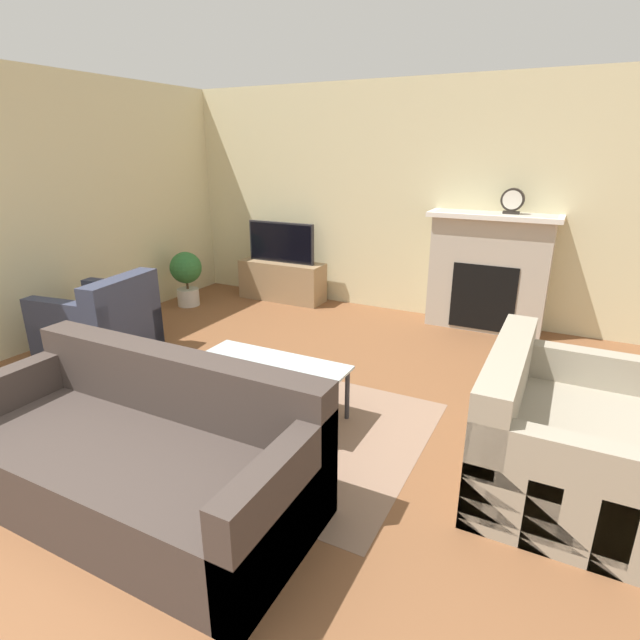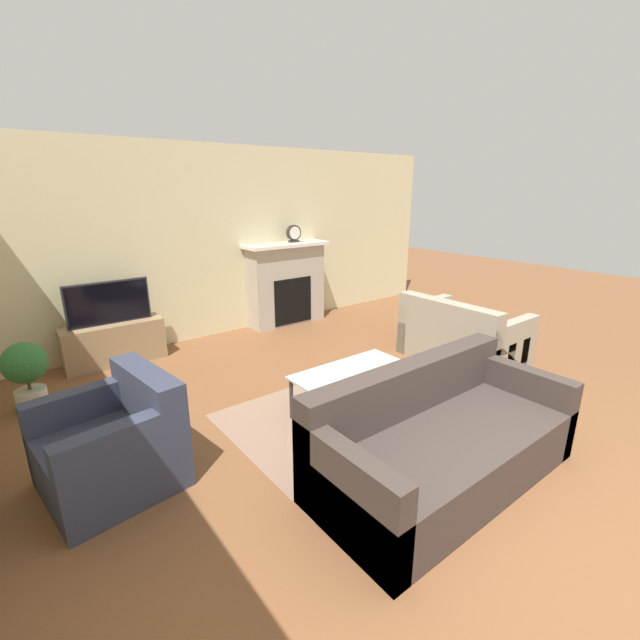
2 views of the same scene
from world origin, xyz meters
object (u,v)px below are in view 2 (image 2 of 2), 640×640
Objects in this scene: tv at (108,303)px; mantel_clock at (294,233)px; couch_sectional at (440,442)px; coffee_table at (352,374)px; couch_loveseat at (461,338)px; potted_plant at (26,371)px; armchair_by_window at (115,447)px.

mantel_clock reaches higher than tv.
couch_sectional is 1.79× the size of coffee_table.
couch_sectional is 1.52× the size of couch_loveseat.
tv is 1.35× the size of potted_plant.
coffee_table is at bearing -114.15° from mantel_clock.
coffee_table is at bearing -38.03° from potted_plant.
couch_loveseat is at bearing 31.29° from couch_sectional.
couch_sectional is 2.16× the size of armchair_by_window.
couch_sectional is 2.41m from armchair_by_window.
couch_sectional reaches higher than coffee_table.
tv is 0.98× the size of armchair_by_window.
potted_plant reaches higher than coffee_table.
couch_loveseat is at bearing 4.05° from coffee_table.
tv is 4.38m from couch_loveseat.
tv is 2.58m from armchair_by_window.
armchair_by_window reaches higher than coffee_table.
couch_sectional is (1.40, -3.87, -0.49)m from tv.
armchair_by_window reaches higher than potted_plant.
tv reaches higher than coffee_table.
coffee_table is at bearing 83.44° from couch_sectional.
mantel_clock is at bearing 15.01° from couch_loveseat.
potted_plant is at bearing -140.59° from tv.
couch_sectional is 2.98× the size of potted_plant.
coffee_table is 1.66× the size of potted_plant.
coffee_table is at bearing -60.76° from tv.
armchair_by_window is 1.73m from potted_plant.
coffee_table is 4.41× the size of mantel_clock.
coffee_table is at bearing 94.05° from couch_loveseat.
armchair_by_window is 2.10m from coffee_table.
mantel_clock is (1.26, 2.81, 1.04)m from coffee_table.
couch_loveseat is at bearing -36.44° from tv.
tv reaches higher than armchair_by_window.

